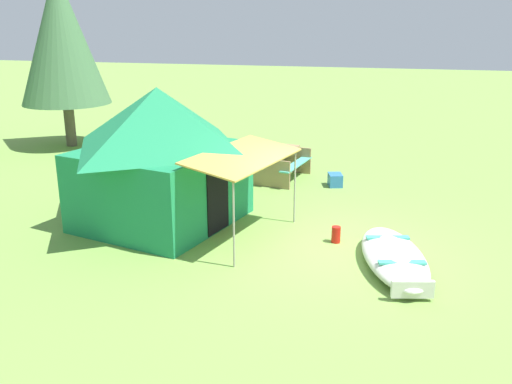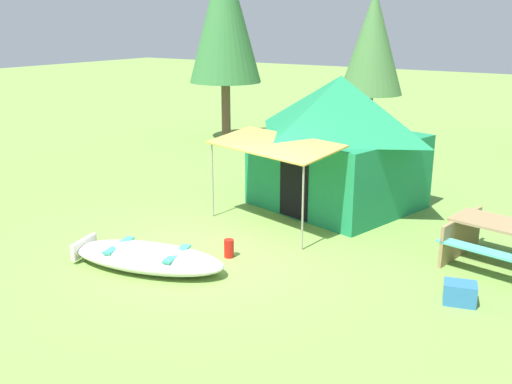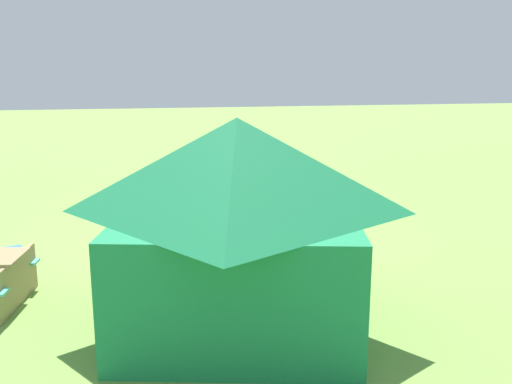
{
  "view_description": "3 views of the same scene",
  "coord_description": "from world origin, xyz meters",
  "px_view_note": "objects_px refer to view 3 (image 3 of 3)",
  "views": [
    {
      "loc": [
        -9.8,
        -1.15,
        4.14
      ],
      "look_at": [
        -0.31,
        1.28,
        1.07
      ],
      "focal_mm": 39.13,
      "sensor_mm": 36.0,
      "label": 1
    },
    {
      "loc": [
        5.72,
        -7.64,
        3.93
      ],
      "look_at": [
        -0.2,
        1.34,
        0.73
      ],
      "focal_mm": 40.59,
      "sensor_mm": 36.0,
      "label": 2
    },
    {
      "loc": [
        1.72,
        10.44,
        3.42
      ],
      "look_at": [
        -0.3,
        0.95,
        1.29
      ],
      "focal_mm": 39.6,
      "sensor_mm": 36.0,
      "label": 3
    }
  ],
  "objects_px": {
    "beached_rowboat": "(250,219)",
    "fuel_can": "(218,237)",
    "canvas_cabin_tent": "(238,223)",
    "cooler_box": "(9,258)"
  },
  "relations": [
    {
      "from": "canvas_cabin_tent",
      "to": "cooler_box",
      "type": "relative_size",
      "value": 10.26
    },
    {
      "from": "beached_rowboat",
      "to": "canvas_cabin_tent",
      "type": "distance_m",
      "value": 5.07
    },
    {
      "from": "canvas_cabin_tent",
      "to": "cooler_box",
      "type": "xyz_separation_m",
      "value": [
        3.53,
        -3.22,
        -1.31
      ]
    },
    {
      "from": "beached_rowboat",
      "to": "fuel_can",
      "type": "bearing_deg",
      "value": 51.83
    },
    {
      "from": "beached_rowboat",
      "to": "canvas_cabin_tent",
      "type": "height_order",
      "value": "canvas_cabin_tent"
    },
    {
      "from": "beached_rowboat",
      "to": "fuel_can",
      "type": "relative_size",
      "value": 8.92
    },
    {
      "from": "canvas_cabin_tent",
      "to": "fuel_can",
      "type": "distance_m",
      "value": 3.91
    },
    {
      "from": "beached_rowboat",
      "to": "cooler_box",
      "type": "bearing_deg",
      "value": 18.53
    },
    {
      "from": "beached_rowboat",
      "to": "cooler_box",
      "type": "relative_size",
      "value": 6.34
    },
    {
      "from": "fuel_can",
      "to": "cooler_box",
      "type": "bearing_deg",
      "value": 6.87
    }
  ]
}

